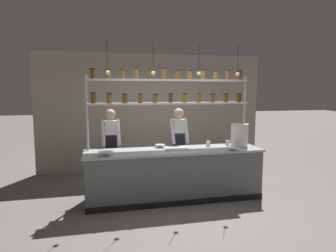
# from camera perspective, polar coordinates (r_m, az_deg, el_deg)

# --- Properties ---
(ground_plane) EXTENTS (40.00, 40.00, 0.00)m
(ground_plane) POSITION_cam_1_polar(r_m,az_deg,el_deg) (5.69, 1.20, -13.65)
(ground_plane) COLOR slate
(back_wall) EXTENTS (5.61, 0.12, 2.87)m
(back_wall) POSITION_cam_1_polar(r_m,az_deg,el_deg) (7.53, -2.86, 2.62)
(back_wall) COLOR #9E9384
(back_wall) RESTS_ON ground_plane
(prep_counter) EXTENTS (3.21, 0.76, 0.92)m
(prep_counter) POSITION_cam_1_polar(r_m,az_deg,el_deg) (5.54, 1.22, -9.21)
(prep_counter) COLOR slate
(prep_counter) RESTS_ON ground_plane
(spice_shelf_unit) EXTENTS (3.09, 0.28, 2.39)m
(spice_shelf_unit) POSITION_cam_1_polar(r_m,az_deg,el_deg) (5.65, 0.38, 6.17)
(spice_shelf_unit) COLOR #B7BABF
(spice_shelf_unit) RESTS_ON ground_plane
(chef_left) EXTENTS (0.36, 0.29, 1.62)m
(chef_left) POSITION_cam_1_polar(r_m,az_deg,el_deg) (6.05, -10.80, -3.39)
(chef_left) COLOR black
(chef_left) RESTS_ON ground_plane
(chef_center) EXTENTS (0.37, 0.30, 1.62)m
(chef_center) POSITION_cam_1_polar(r_m,az_deg,el_deg) (6.17, 2.02, -3.06)
(chef_center) COLOR black
(chef_center) RESTS_ON ground_plane
(container_stack) EXTENTS (0.33, 0.33, 0.44)m
(container_stack) POSITION_cam_1_polar(r_m,az_deg,el_deg) (5.84, 13.44, -1.73)
(container_stack) COLOR white
(container_stack) RESTS_ON prep_counter
(cutting_board) EXTENTS (0.40, 0.26, 0.02)m
(cutting_board) POSITION_cam_1_polar(r_m,az_deg,el_deg) (5.43, 1.64, -4.41)
(cutting_board) COLOR silver
(cutting_board) RESTS_ON prep_counter
(prep_bowl_near_left) EXTENTS (0.20, 0.20, 0.05)m
(prep_bowl_near_left) POSITION_cam_1_polar(r_m,az_deg,el_deg) (5.65, -1.50, -3.83)
(prep_bowl_near_left) COLOR #B2B7BC
(prep_bowl_near_left) RESTS_ON prep_counter
(prep_bowl_center_front) EXTENTS (0.25, 0.25, 0.07)m
(prep_bowl_center_front) POSITION_cam_1_polar(r_m,az_deg,el_deg) (5.02, -11.74, -5.25)
(prep_bowl_center_front) COLOR silver
(prep_bowl_center_front) RESTS_ON prep_counter
(prep_bowl_center_back) EXTENTS (0.20, 0.20, 0.06)m
(prep_bowl_center_back) POSITION_cam_1_polar(r_m,az_deg,el_deg) (5.48, 12.15, -4.32)
(prep_bowl_center_back) COLOR #B2B7BC
(prep_bowl_center_back) RESTS_ON prep_counter
(serving_cup_front) EXTENTS (0.08, 0.08, 0.10)m
(serving_cup_front) POSITION_cam_1_polar(r_m,az_deg,el_deg) (5.81, 7.65, -3.35)
(serving_cup_front) COLOR silver
(serving_cup_front) RESTS_ON prep_counter
(serving_cup_by_board) EXTENTS (0.08, 0.08, 0.10)m
(serving_cup_by_board) POSITION_cam_1_polar(r_m,az_deg,el_deg) (5.97, 11.27, -3.16)
(serving_cup_by_board) COLOR #B2B7BC
(serving_cup_by_board) RESTS_ON prep_counter
(pendant_light_row) EXTENTS (2.42, 0.07, 0.57)m
(pendant_light_row) POSITION_cam_1_polar(r_m,az_deg,el_deg) (5.34, 1.54, 10.25)
(pendant_light_row) COLOR black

